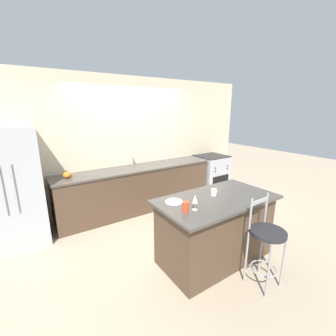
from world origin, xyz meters
The scene contains 13 objects.
ground_plane centered at (0.00, 0.00, 0.00)m, with size 18.00×18.00×0.00m, color tan.
wall_back centered at (0.00, 0.71, 1.35)m, with size 6.00×0.07×2.70m.
back_counter centered at (0.00, 0.38, 0.46)m, with size 3.26×0.69×0.92m.
sink_faucet centered at (0.00, 0.58, 1.06)m, with size 0.02×0.13×0.22m.
kitchen_island centered at (0.16, -1.69, 0.46)m, with size 1.63×0.89×0.92m.
refrigerator centered at (-2.13, 0.31, 0.91)m, with size 0.83×0.78×1.83m.
oven_range centered at (2.04, 0.34, 0.46)m, with size 0.73×0.71×0.93m.
bar_stool_near centered at (0.29, -2.36, 0.59)m, with size 0.40×0.40×1.10m.
dinner_plate centered at (-0.39, -1.48, 0.92)m, with size 0.22×0.22×0.02m.
wine_glass centered at (-0.32, -1.80, 1.05)m, with size 0.07×0.07×0.19m.
coffee_mug centered at (0.19, -1.59, 0.96)m, with size 0.11×0.08×0.09m.
tumbler_cup centered at (-0.44, -1.78, 0.98)m, with size 0.08×0.08×0.12m.
pumpkin_decoration centered at (-1.33, 0.37, 0.97)m, with size 0.14×0.14×0.13m.
Camera 1 is at (-1.92, -3.65, 2.06)m, focal length 24.00 mm.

